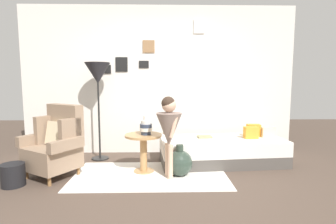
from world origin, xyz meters
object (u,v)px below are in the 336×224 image
at_px(armchair, 56,144).
at_px(side_table, 144,146).
at_px(vase_striped, 146,127).
at_px(floor_lamp, 98,76).
at_px(daybed, 222,151).
at_px(magazine_basket, 13,175).
at_px(person_child, 169,127).
at_px(book_on_daybed, 204,137).
at_px(demijohn_near, 180,163).

height_order(armchair, side_table, armchair).
height_order(vase_striped, floor_lamp, floor_lamp).
relative_size(daybed, vase_striped, 7.47).
xyz_separation_m(daybed, magazine_basket, (-2.78, -0.85, -0.06)).
bearing_deg(side_table, person_child, -36.15).
height_order(book_on_daybed, demijohn_near, demijohn_near).
bearing_deg(person_child, book_on_daybed, 49.74).
distance_m(side_table, person_child, 0.54).
xyz_separation_m(person_child, demijohn_near, (0.15, 0.09, -0.52)).
bearing_deg(daybed, demijohn_near, -142.46).
distance_m(side_table, book_on_daybed, 1.03).
xyz_separation_m(book_on_daybed, magazine_basket, (-2.52, -0.90, -0.28)).
bearing_deg(demijohn_near, daybed, 37.54).
xyz_separation_m(side_table, book_on_daybed, (0.94, 0.43, 0.03)).
bearing_deg(side_table, book_on_daybed, 24.68).
xyz_separation_m(side_table, floor_lamp, (-0.77, 0.66, 0.98)).
height_order(vase_striped, person_child, person_child).
bearing_deg(vase_striped, side_table, 162.72).
height_order(armchair, daybed, armchair).
bearing_deg(armchair, floor_lamp, 61.91).
height_order(side_table, book_on_daybed, side_table).
bearing_deg(magazine_basket, floor_lamp, 54.44).
bearing_deg(side_table, magazine_basket, -163.32).
relative_size(side_table, magazine_basket, 1.94).
xyz_separation_m(daybed, vase_striped, (-1.17, -0.38, 0.45)).
distance_m(daybed, demijohn_near, 0.88).
height_order(daybed, demijohn_near, demijohn_near).
relative_size(person_child, book_on_daybed, 4.98).
bearing_deg(vase_striped, armchair, -175.39).
bearing_deg(demijohn_near, book_on_daybed, 53.97).
distance_m(daybed, book_on_daybed, 0.35).
relative_size(side_table, book_on_daybed, 2.47).
height_order(side_table, demijohn_near, side_table).
bearing_deg(armchair, person_child, -5.54).
distance_m(book_on_daybed, demijohn_near, 0.78).
height_order(book_on_daybed, magazine_basket, book_on_daybed).
xyz_separation_m(armchair, daybed, (2.38, 0.48, -0.24)).
bearing_deg(magazine_basket, side_table, 16.68).
height_order(person_child, book_on_daybed, person_child).
bearing_deg(book_on_daybed, vase_striped, -153.85).
xyz_separation_m(vase_striped, person_child, (0.32, -0.25, 0.05)).
bearing_deg(person_child, daybed, 36.56).
xyz_separation_m(armchair, side_table, (1.18, 0.11, -0.06)).
bearing_deg(magazine_basket, vase_striped, 15.94).
height_order(armchair, floor_lamp, floor_lamp).
xyz_separation_m(floor_lamp, magazine_basket, (-0.81, -1.13, -1.23)).
relative_size(armchair, book_on_daybed, 4.41).
xyz_separation_m(floor_lamp, book_on_daybed, (1.71, -0.23, -0.95)).
height_order(daybed, floor_lamp, floor_lamp).
xyz_separation_m(daybed, book_on_daybed, (-0.27, 0.06, 0.22)).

